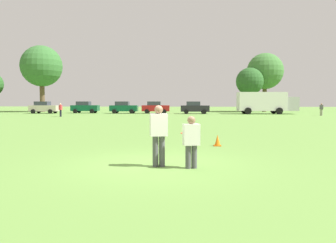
# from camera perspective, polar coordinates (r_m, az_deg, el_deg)

# --- Properties ---
(ground_plane) EXTENTS (191.90, 191.90, 0.00)m
(ground_plane) POSITION_cam_1_polar(r_m,az_deg,el_deg) (9.92, -2.39, -7.58)
(ground_plane) COLOR #608C3D
(player_thrower) EXTENTS (0.56, 0.40, 1.80)m
(player_thrower) POSITION_cam_1_polar(r_m,az_deg,el_deg) (9.49, -1.64, -1.88)
(player_thrower) COLOR #4C4C51
(player_thrower) RESTS_ON ground
(player_defender) EXTENTS (0.51, 0.37, 1.50)m
(player_defender) POSITION_cam_1_polar(r_m,az_deg,el_deg) (9.29, 4.11, -3.14)
(player_defender) COLOR #4C4C51
(player_defender) RESTS_ON ground
(frisbee) EXTENTS (0.27, 0.27, 0.03)m
(frisbee) POSITION_cam_1_polar(r_m,az_deg,el_deg) (9.50, 3.02, -2.05)
(frisbee) COLOR #E54C33
(traffic_cone) EXTENTS (0.32, 0.32, 0.48)m
(traffic_cone) POSITION_cam_1_polar(r_m,az_deg,el_deg) (14.07, 8.68, -3.33)
(traffic_cone) COLOR #D8590C
(traffic_cone) RESTS_ON ground
(parked_car_near_left) EXTENTS (4.28, 2.38, 1.82)m
(parked_car_near_left) POSITION_cam_1_polar(r_m,az_deg,el_deg) (53.11, -20.95, 2.34)
(parked_car_near_left) COLOR #B7AD99
(parked_car_near_left) RESTS_ON ground
(parked_car_mid_left) EXTENTS (4.28, 2.38, 1.82)m
(parked_car_mid_left) POSITION_cam_1_polar(r_m,az_deg,el_deg) (52.71, -14.38, 2.46)
(parked_car_mid_left) COLOR #0C4C2D
(parked_car_mid_left) RESTS_ON ground
(parked_car_center) EXTENTS (4.28, 2.38, 1.82)m
(parked_car_center) POSITION_cam_1_polar(r_m,az_deg,el_deg) (50.22, -7.80, 2.48)
(parked_car_center) COLOR #0C4C2D
(parked_car_center) RESTS_ON ground
(parked_car_mid_right) EXTENTS (4.28, 2.38, 1.82)m
(parked_car_mid_right) POSITION_cam_1_polar(r_m,az_deg,el_deg) (49.81, -2.22, 2.50)
(parked_car_mid_right) COLOR maroon
(parked_car_mid_right) RESTS_ON ground
(parked_car_near_right) EXTENTS (4.28, 2.38, 1.82)m
(parked_car_near_right) POSITION_cam_1_polar(r_m,az_deg,el_deg) (48.43, 4.67, 2.46)
(parked_car_near_right) COLOR black
(parked_car_near_right) RESTS_ON ground
(box_truck) EXTENTS (8.61, 3.28, 3.18)m
(box_truck) POSITION_cam_1_polar(r_m,az_deg,el_deg) (49.58, 16.77, 3.30)
(box_truck) COLOR white
(box_truck) RESTS_ON ground
(bystander_sideline_watcher) EXTENTS (0.28, 0.46, 1.62)m
(bystander_sideline_watcher) POSITION_cam_1_polar(r_m,az_deg,el_deg) (41.57, -18.34, 2.07)
(bystander_sideline_watcher) COLOR black
(bystander_sideline_watcher) RESTS_ON ground
(bystander_far_jogger) EXTENTS (0.50, 0.38, 1.60)m
(bystander_far_jogger) POSITION_cam_1_polar(r_m,az_deg,el_deg) (46.44, 25.31, 2.04)
(bystander_far_jogger) COLOR gray
(bystander_far_jogger) RESTS_ON ground
(tree_center_elm) EXTENTS (7.01, 7.01, 11.39)m
(tree_center_elm) POSITION_cam_1_polar(r_m,az_deg,el_deg) (60.72, -21.31, 9.00)
(tree_center_elm) COLOR brown
(tree_center_elm) RESTS_ON ground
(tree_east_birch) EXTENTS (4.62, 4.62, 7.52)m
(tree_east_birch) POSITION_cam_1_polar(r_m,az_deg,el_deg) (56.99, 14.14, 6.81)
(tree_east_birch) COLOR brown
(tree_east_birch) RESTS_ON ground
(tree_east_oak) EXTENTS (6.32, 6.32, 10.27)m
(tree_east_oak) POSITION_cam_1_polar(r_m,az_deg,el_deg) (60.13, 16.65, 8.41)
(tree_east_oak) COLOR brown
(tree_east_oak) RESTS_ON ground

